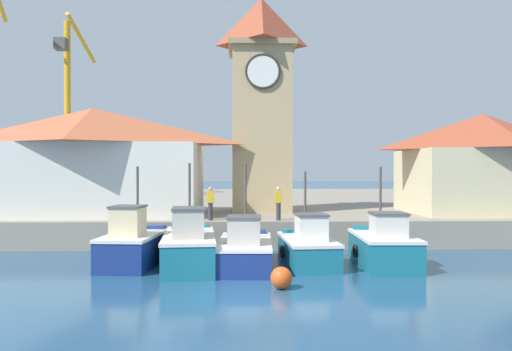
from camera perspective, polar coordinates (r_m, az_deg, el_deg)
The scene contains 14 objects.
ground_plane at distance 15.37m, azimuth -0.58°, elevation -13.62°, with size 300.00×300.00×0.00m, color navy.
quay_wharf at distance 43.47m, azimuth -1.19°, elevation -3.46°, with size 120.00×40.00×1.35m, color gray.
fishing_boat_far_left at distance 20.45m, azimuth -13.85°, elevation -7.71°, with size 2.29×4.25×3.93m.
fishing_boat_left_outer at distance 19.71m, azimuth -7.65°, elevation -8.01°, with size 2.38×5.39×4.06m.
fishing_boat_left_inner at distance 19.63m, azimuth -1.29°, elevation -8.42°, with size 2.24×5.00×4.02m.
fishing_boat_mid_left at distance 20.22m, azimuth 5.94°, elevation -8.12°, with size 2.15×4.41×3.73m.
fishing_boat_center at distance 20.40m, azimuth 14.39°, elevation -7.88°, with size 2.23×4.19×3.92m.
clock_tower at distance 29.59m, azimuth 0.63°, elevation 8.76°, with size 3.84×3.84×14.11m.
warehouse_left at distance 28.53m, azimuth -18.20°, elevation 1.66°, with size 11.97×6.47×5.78m.
warehouse_right at distance 31.04m, azimuth 24.52°, elevation 1.40°, with size 8.68×6.74×5.61m.
port_crane_far at distance 47.96m, azimuth -20.65°, elevation 4.94°, with size 2.00×8.27×16.57m.
mooring_buoy at distance 16.18m, azimuth 2.91°, elevation -11.61°, with size 0.70×0.70×0.70m, color #E54C19.
dock_worker_near_tower at distance 24.13m, azimuth 2.58°, elevation -3.13°, with size 0.34×0.22×1.62m.
dock_worker_along_quay at distance 24.18m, azimuth -5.23°, elevation -3.13°, with size 0.34×0.22×1.62m.
Camera 1 is at (-0.24, -14.89, 3.79)m, focal length 35.00 mm.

